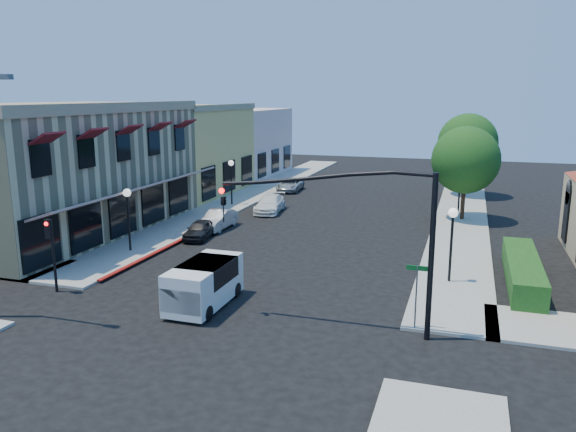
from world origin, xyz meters
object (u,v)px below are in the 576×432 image
(signal_mast_arm, at_px, (371,224))
(white_van, at_px, (204,282))
(street_tree_b, at_px, (468,143))
(lamppost_left_near, at_px, (128,204))
(secondary_signal, at_px, (51,242))
(lamppost_right_far, at_px, (460,177))
(lamppost_left_far, at_px, (231,171))
(lamppost_right_near, at_px, (452,226))
(parked_car_b, at_px, (218,220))
(parked_car_d, at_px, (290,185))
(street_tree_a, at_px, (466,160))
(parked_car_c, at_px, (270,204))
(parked_car_a, at_px, (200,230))
(street_name_sign, at_px, (417,286))

(signal_mast_arm, distance_m, white_van, 7.51)
(white_van, bearing_deg, signal_mast_arm, -3.84)
(street_tree_b, xyz_separation_m, lamppost_left_near, (-17.30, -24.00, -1.81))
(secondary_signal, relative_size, lamppost_right_far, 0.93)
(signal_mast_arm, distance_m, lamppost_right_far, 22.70)
(street_tree_b, relative_size, lamppost_left_far, 1.97)
(lamppost_right_near, height_order, parked_car_b, lamppost_right_near)
(white_van, relative_size, parked_car_d, 1.02)
(parked_car_b, bearing_deg, lamppost_right_near, -23.27)
(street_tree_b, bearing_deg, parked_car_d, -171.75)
(street_tree_a, xyz_separation_m, parked_car_c, (-13.60, -1.46, -3.57))
(secondary_signal, bearing_deg, lamppost_right_near, 21.78)
(lamppost_right_far, bearing_deg, street_tree_b, 87.85)
(parked_car_d, bearing_deg, parked_car_b, -93.34)
(parked_car_a, bearing_deg, lamppost_left_near, -126.74)
(street_tree_b, xyz_separation_m, parked_car_c, (-13.60, -11.46, -3.93))
(lamppost_right_far, relative_size, parked_car_c, 0.84)
(street_tree_b, bearing_deg, lamppost_right_far, -92.15)
(street_name_sign, height_order, lamppost_right_near, lamppost_right_near)
(street_name_sign, height_order, lamppost_left_near, lamppost_left_near)
(parked_car_a, bearing_deg, parked_car_b, 83.63)
(signal_mast_arm, distance_m, parked_car_a, 16.33)
(street_tree_a, height_order, street_name_sign, street_tree_a)
(secondary_signal, relative_size, parked_car_c, 0.78)
(signal_mast_arm, height_order, parked_car_c, signal_mast_arm)
(signal_mast_arm, height_order, lamppost_right_far, signal_mast_arm)
(lamppost_left_near, xyz_separation_m, lamppost_left_far, (0.00, 14.00, 0.00))
(secondary_signal, distance_m, lamppost_right_near, 17.77)
(lamppost_right_far, relative_size, white_van, 0.87)
(secondary_signal, height_order, lamppost_left_near, lamppost_left_near)
(street_tree_a, relative_size, lamppost_right_near, 1.82)
(street_tree_a, xyz_separation_m, secondary_signal, (-16.80, -20.59, -1.88))
(street_tree_a, bearing_deg, street_name_sign, -93.76)
(street_name_sign, distance_m, parked_car_a, 16.84)
(signal_mast_arm, relative_size, lamppost_left_near, 2.24)
(signal_mast_arm, distance_m, street_name_sign, 2.98)
(parked_car_c, bearing_deg, white_van, -85.32)
(lamppost_left_far, relative_size, white_van, 0.87)
(parked_car_c, bearing_deg, lamppost_left_near, -113.33)
(lamppost_right_near, distance_m, parked_car_b, 16.21)
(street_name_sign, bearing_deg, secondary_signal, -177.07)
(parked_car_a, distance_m, parked_car_c, 8.72)
(street_tree_b, height_order, parked_car_b, street_tree_b)
(lamppost_left_far, distance_m, parked_car_d, 8.44)
(lamppost_left_near, bearing_deg, parked_car_c, 73.56)
(street_tree_a, relative_size, parked_car_b, 1.72)
(parked_car_a, bearing_deg, street_tree_b, 46.86)
(parked_car_c, xyz_separation_m, parked_car_d, (-1.40, 9.29, -0.06))
(street_tree_a, xyz_separation_m, parked_car_b, (-15.00, -7.49, -3.58))
(secondary_signal, height_order, lamppost_left_far, lamppost_left_far)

